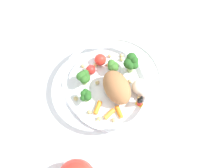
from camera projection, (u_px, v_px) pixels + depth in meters
name	position (u px, v px, depth m)	size (l,w,h in m)	color
ground_plane	(113.00, 88.00, 0.74)	(2.40, 2.40, 0.00)	white
food_container	(115.00, 84.00, 0.70)	(0.24, 0.24, 0.07)	white
folded_napkin	(81.00, 14.00, 0.83)	(0.13, 0.14, 0.01)	white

